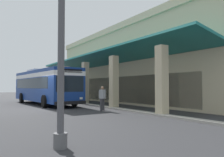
{
  "coord_description": "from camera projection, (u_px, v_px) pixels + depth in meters",
  "views": [
    {
      "loc": [
        16.82,
        -4.3,
        1.6
      ],
      "look_at": [
        0.21,
        6.1,
        2.36
      ],
      "focal_mm": 35.94,
      "sensor_mm": 36.0,
      "label": 1
    }
  ],
  "objects": [
    {
      "name": "pedestrian",
      "position": [
        102.0,
        97.0,
        15.28
      ],
      "size": [
        0.68,
        0.46,
        1.65
      ],
      "color": "#38383D",
      "rests_on": "ground"
    },
    {
      "name": "transit_bus",
      "position": [
        44.0,
        84.0,
        21.09
      ],
      "size": [
        11.36,
        3.35,
        3.34
      ],
      "color": "navy",
      "rests_on": "ground"
    },
    {
      "name": "plaza_building",
      "position": [
        158.0,
        67.0,
        26.39
      ],
      "size": [
        25.67,
        16.4,
        7.85
      ],
      "color": "#C6B793",
      "rests_on": "ground"
    },
    {
      "name": "ground",
      "position": [
        128.0,
        104.0,
        20.71
      ],
      "size": [
        120.0,
        120.0,
        0.0
      ],
      "primitive_type": "plane",
      "color": "#2D2D30"
    },
    {
      "name": "potted_palm",
      "position": [
        66.0,
        95.0,
        28.88
      ],
      "size": [
        1.78,
        1.97,
        2.64
      ],
      "color": "gray",
      "rests_on": "ground"
    },
    {
      "name": "curb_strip",
      "position": [
        83.0,
        103.0,
        21.14
      ],
      "size": [
        30.45,
        0.5,
        0.12
      ],
      "primitive_type": "cube",
      "color": "#9E998E",
      "rests_on": "ground"
    }
  ]
}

